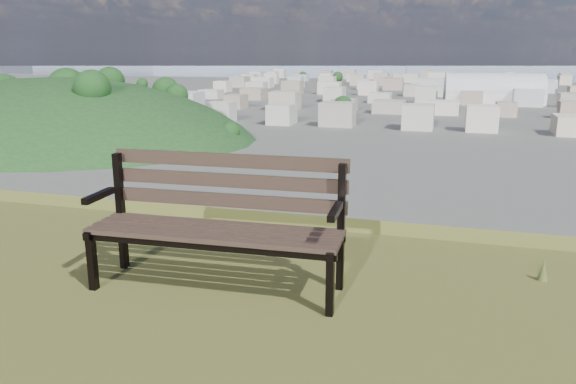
% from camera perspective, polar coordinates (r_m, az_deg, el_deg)
% --- Properties ---
extents(park_bench, '(1.97, 0.70, 1.02)m').
position_cam_1_polar(park_bench, '(4.37, -6.99, -2.34)').
color(park_bench, '#3B2A22').
rests_on(park_bench, hilltop_mesa).
extents(arena, '(50.11, 24.37, 20.53)m').
position_cam_1_polar(arena, '(314.53, 20.09, 9.34)').
color(arena, silver).
rests_on(arena, ground).
extents(green_wooded_hill, '(146.90, 117.52, 73.45)m').
position_cam_1_polar(green_wooded_hill, '(192.09, -22.34, 5.14)').
color(green_wooded_hill, '#153A18').
rests_on(green_wooded_hill, ground).
extents(city_blocks, '(395.00, 361.00, 7.00)m').
position_cam_1_polar(city_blocks, '(396.57, 16.21, 10.27)').
color(city_blocks, silver).
rests_on(city_blocks, ground).
extents(city_trees, '(406.52, 387.20, 9.98)m').
position_cam_1_polar(city_trees, '(322.41, 11.36, 10.01)').
color(city_trees, '#37251B').
rests_on(city_trees, ground).
extents(bay_water, '(2400.00, 700.00, 0.12)m').
position_cam_1_polar(bay_water, '(901.84, 16.46, 11.92)').
color(bay_water, '#8591A9').
rests_on(bay_water, ground).
extents(far_hills, '(2050.00, 340.00, 60.00)m').
position_cam_1_polar(far_hills, '(1405.75, 14.06, 13.72)').
color(far_hills, '#8B9AAD').
rests_on(far_hills, ground).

